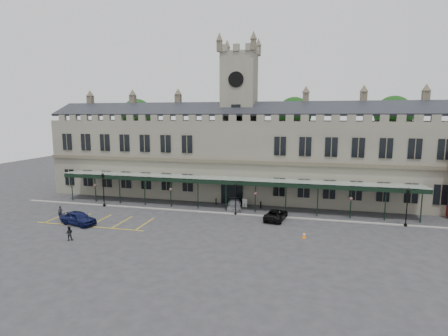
% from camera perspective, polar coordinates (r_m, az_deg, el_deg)
% --- Properties ---
extents(ground, '(140.00, 140.00, 0.00)m').
position_cam_1_polar(ground, '(41.21, -1.99, -9.49)').
color(ground, '#2A2A2D').
extents(station_building, '(60.00, 10.36, 17.30)m').
position_cam_1_polar(station_building, '(55.04, 2.42, 1.97)').
color(station_building, '#686457').
rests_on(station_building, ground).
extents(clock_tower, '(5.60, 5.60, 24.80)m').
position_cam_1_polar(clock_tower, '(54.77, 2.49, 8.90)').
color(clock_tower, '#686457').
rests_on(clock_tower, ground).
extents(canopy, '(50.00, 4.10, 4.30)m').
position_cam_1_polar(canopy, '(47.56, 0.41, -4.03)').
color(canopy, '#8C9E93').
rests_on(canopy, ground).
extents(kerb, '(60.00, 0.40, 0.12)m').
position_cam_1_polar(kerb, '(46.28, -0.15, -7.38)').
color(kerb, gray).
rests_on(kerb, ground).
extents(parking_markings, '(16.00, 6.00, 0.01)m').
position_cam_1_polar(parking_markings, '(45.60, -19.91, -8.23)').
color(parking_markings, gold).
rests_on(parking_markings, ground).
extents(tree_behind_left, '(6.00, 6.00, 16.00)m').
position_cam_1_polar(tree_behind_left, '(70.69, -14.00, 8.33)').
color(tree_behind_left, '#332314').
rests_on(tree_behind_left, ground).
extents(tree_behind_mid, '(6.00, 6.00, 16.00)m').
position_cam_1_polar(tree_behind_mid, '(62.79, 11.36, 8.42)').
color(tree_behind_mid, '#332314').
rests_on(tree_behind_mid, ground).
extents(tree_behind_right, '(6.00, 6.00, 16.00)m').
position_cam_1_polar(tree_behind_right, '(64.16, 25.92, 7.74)').
color(tree_behind_right, '#332314').
rests_on(tree_behind_right, ground).
extents(lamp_post_left, '(0.46, 0.46, 4.86)m').
position_cam_1_polar(lamp_post_left, '(52.15, -19.10, -2.85)').
color(lamp_post_left, black).
rests_on(lamp_post_left, ground).
extents(lamp_post_mid, '(0.40, 0.40, 4.27)m').
position_cam_1_polar(lamp_post_mid, '(45.24, 1.90, -4.53)').
color(lamp_post_mid, black).
rests_on(lamp_post_mid, ground).
extents(lamp_post_right, '(0.44, 0.44, 4.63)m').
position_cam_1_polar(lamp_post_right, '(45.66, 27.73, -5.12)').
color(lamp_post_right, black).
rests_on(lamp_post_right, ground).
extents(traffic_cone, '(0.42, 0.42, 0.67)m').
position_cam_1_polar(traffic_cone, '(38.26, 12.96, -10.63)').
color(traffic_cone, orange).
rests_on(traffic_cone, ground).
extents(sign_board, '(0.69, 0.13, 1.18)m').
position_cam_1_polar(sign_board, '(49.41, 3.39, -5.75)').
color(sign_board, black).
rests_on(sign_board, ground).
extents(bollard_left, '(0.15, 0.15, 0.85)m').
position_cam_1_polar(bollard_left, '(50.96, -1.31, -5.46)').
color(bollard_left, black).
rests_on(bollard_left, ground).
extents(bollard_right, '(0.17, 0.17, 0.97)m').
position_cam_1_polar(bollard_right, '(49.09, 6.01, -5.99)').
color(bollard_right, black).
rests_on(bollard_right, ground).
extents(car_left_a, '(5.00, 2.98, 1.60)m').
position_cam_1_polar(car_left_a, '(45.03, -22.70, -7.54)').
color(car_left_a, '#0D123B').
rests_on(car_left_a, ground).
extents(car_taxi, '(2.56, 4.71, 1.30)m').
position_cam_1_polar(car_taxi, '(48.21, 1.70, -6.01)').
color(car_taxi, '#96999D').
rests_on(car_taxi, ground).
extents(car_van, '(2.91, 5.02, 1.32)m').
position_cam_1_polar(car_van, '(44.00, 8.48, -7.52)').
color(car_van, black).
rests_on(car_van, ground).
extents(person_a, '(0.67, 0.53, 1.62)m').
position_cam_1_polar(person_a, '(48.38, -25.15, -6.58)').
color(person_a, black).
rests_on(person_a, ground).
extents(person_b, '(0.93, 0.87, 1.52)m').
position_cam_1_polar(person_b, '(39.92, -23.97, -9.70)').
color(person_b, black).
rests_on(person_b, ground).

